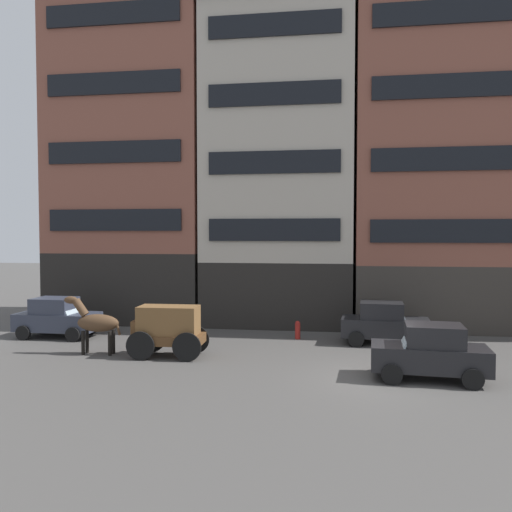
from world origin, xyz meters
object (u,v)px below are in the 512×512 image
(sedan_dark, at_px, (384,323))
(sedan_parked_curb, at_px, (430,352))
(cargo_wagon, at_px, (167,327))
(draft_horse, at_px, (96,322))
(sedan_light, at_px, (57,318))
(fire_hydrant_curbside, at_px, (298,330))

(sedan_dark, height_order, sedan_parked_curb, same)
(cargo_wagon, distance_m, sedan_parked_curb, 9.68)
(draft_horse, distance_m, sedan_light, 4.37)
(cargo_wagon, distance_m, draft_horse, 2.95)
(sedan_dark, relative_size, sedan_light, 1.03)
(sedan_dark, height_order, fire_hydrant_curbside, sedan_dark)
(fire_hydrant_curbside, bearing_deg, draft_horse, -152.43)
(sedan_dark, relative_size, sedan_parked_curb, 1.00)
(sedan_parked_curb, bearing_deg, sedan_dark, 99.66)
(sedan_dark, bearing_deg, sedan_light, -177.58)
(cargo_wagon, relative_size, fire_hydrant_curbside, 3.53)
(draft_horse, bearing_deg, sedan_dark, 16.88)
(cargo_wagon, xyz_separation_m, sedan_parked_curb, (9.50, -1.84, -0.23))
(cargo_wagon, distance_m, sedan_light, 6.86)
(cargo_wagon, bearing_deg, sedan_light, 155.21)
(sedan_light, distance_m, fire_hydrant_curbside, 11.11)
(draft_horse, height_order, sedan_parked_curb, draft_horse)
(sedan_dark, xyz_separation_m, fire_hydrant_curbside, (-3.78, 0.55, -0.49))
(draft_horse, xyz_separation_m, fire_hydrant_curbside, (7.77, 4.05, -0.84))
(cargo_wagon, height_order, sedan_light, cargo_wagon)
(cargo_wagon, xyz_separation_m, sedan_light, (-6.22, 2.87, -0.23))
(sedan_dark, xyz_separation_m, sedan_light, (-14.81, -0.63, 0.00))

